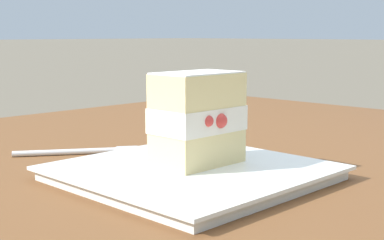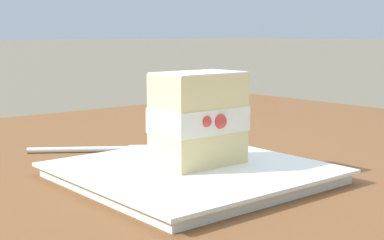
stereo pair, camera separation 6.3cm
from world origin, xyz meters
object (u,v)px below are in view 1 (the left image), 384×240
(patio_table, at_px, (158,219))
(dessert_fork, at_px, (86,151))
(cake_slice, at_px, (198,119))
(dessert_plate, at_px, (192,173))

(patio_table, relative_size, dessert_fork, 8.55)
(cake_slice, relative_size, dessert_fork, 0.71)
(patio_table, height_order, dessert_fork, dessert_fork)
(dessert_plate, bearing_deg, dessert_fork, -88.92)
(patio_table, relative_size, cake_slice, 12.02)
(patio_table, relative_size, dessert_plate, 4.81)
(patio_table, bearing_deg, dessert_fork, -27.95)
(cake_slice, distance_m, dessert_fork, 0.21)
(dessert_fork, bearing_deg, cake_slice, 94.74)
(dessert_plate, xyz_separation_m, dessert_fork, (0.00, -0.20, -0.00))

